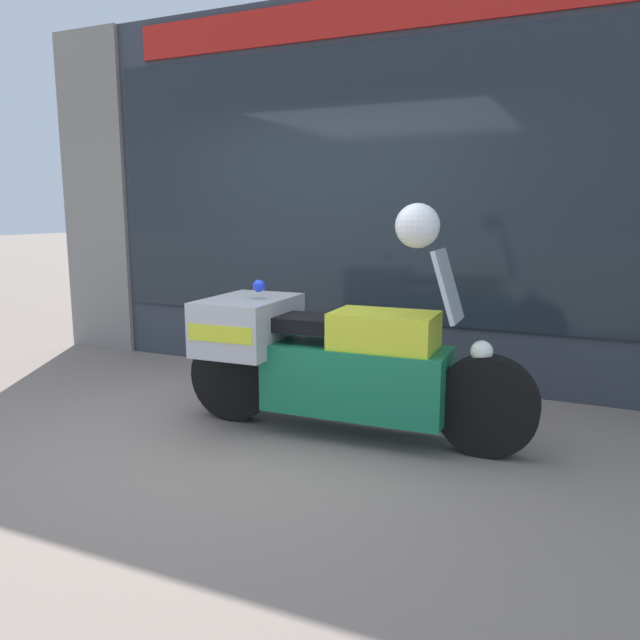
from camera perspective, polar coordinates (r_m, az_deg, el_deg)
The scene contains 5 objects.
ground_plane at distance 4.39m, azimuth -8.44°, elevation -10.52°, with size 60.00×60.00×0.00m, color gray.
shop_building at distance 6.05m, azimuth -1.58°, elevation 11.58°, with size 6.43×0.55×3.37m.
window_display at distance 5.89m, azimuth 5.12°, elevation -0.56°, with size 5.14×0.30×1.88m.
paramedic_motorcycle at distance 4.28m, azimuth 0.45°, elevation -3.35°, with size 2.47×0.81×1.30m.
white_helmet at distance 3.98m, azimuth 8.90°, elevation 8.51°, with size 0.28×0.28×0.28m, color white.
Camera 1 is at (2.27, -3.43, 1.54)m, focal length 35.00 mm.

